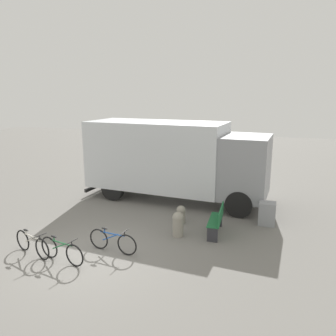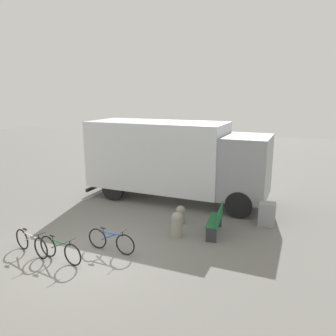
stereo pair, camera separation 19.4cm
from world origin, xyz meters
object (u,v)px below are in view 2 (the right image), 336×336
delivery_truck (174,157)px  bollard_near_bench (177,223)px  park_bench (217,220)px  utility_box (267,214)px  bicycle_near (31,243)px  bollard_far_bench (181,214)px  bicycle_far (111,241)px  bicycle_middle (60,250)px

delivery_truck → bollard_near_bench: bearing=-66.5°
park_bench → utility_box: park_bench is taller
bollard_near_bench → delivery_truck: bearing=110.1°
bicycle_near → bollard_far_bench: 5.07m
park_bench → bollard_near_bench: park_bench is taller
bicycle_far → delivery_truck: bearing=93.6°
park_bench → bicycle_near: size_ratio=0.91×
bicycle_near → bollard_far_bench: (3.43, 3.74, 0.00)m
park_bench → bicycle_near: 5.81m
delivery_truck → bicycle_near: 6.88m
utility_box → bollard_near_bench: bearing=-144.7°
bicycle_middle → bollard_near_bench: (2.58, 2.69, 0.10)m
bollard_far_bench → bicycle_far: bearing=-114.5°
park_bench → utility_box: 2.07m
utility_box → bicycle_near: bearing=-144.6°
bicycle_middle → bicycle_far: bearing=53.7°
bicycle_middle → bollard_far_bench: (2.36, 3.81, 0.00)m
bollard_far_bench → park_bench: bearing=-21.2°
utility_box → delivery_truck: bearing=156.9°
bollard_near_bench → bicycle_near: bearing=-144.5°
bicycle_far → bollard_far_bench: bearing=70.8°
delivery_truck → bicycle_far: 5.61m
utility_box → bicycle_middle: bearing=-139.0°
bicycle_middle → delivery_truck: bearing=90.1°
bicycle_near → delivery_truck: bearing=87.0°
bicycle_near → bollard_far_bench: bearing=64.6°
bicycle_near → utility_box: 7.85m
bicycle_middle → bicycle_far: 1.45m
bicycle_middle → bollard_near_bench: size_ratio=1.93×
bicycle_near → bicycle_middle: same height
bicycle_near → bollard_near_bench: bollard_near_bench is taller
bicycle_far → bollard_near_bench: 2.28m
delivery_truck → bicycle_middle: (-1.23, -6.37, -1.55)m
park_bench → delivery_truck: bearing=35.9°
bicycle_far → bollard_near_bench: (1.51, 1.70, 0.10)m
bicycle_far → bicycle_near: bearing=-151.7°
bicycle_far → utility_box: utility_box is taller
park_bench → utility_box: (1.55, 1.37, -0.09)m
utility_box → bollard_far_bench: bearing=-164.7°
park_bench → bollard_near_bench: bearing=112.1°
bicycle_near → bollard_near_bench: bearing=52.6°
bicycle_near → utility_box: (6.40, 4.55, 0.07)m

